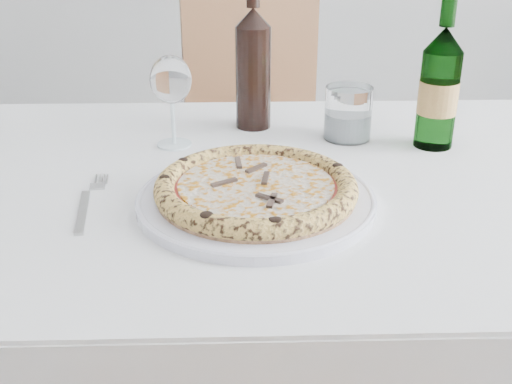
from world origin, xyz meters
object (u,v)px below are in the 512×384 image
at_px(chair_far, 257,139).
at_px(plate, 256,199).
at_px(dining_table, 257,231).
at_px(wine_bottle, 253,67).
at_px(beer_bottle, 439,88).
at_px(wine_glass, 171,82).
at_px(tumbler, 348,117).
at_px(pizza, 256,188).

height_order(chair_far, plate, chair_far).
relative_size(dining_table, wine_bottle, 5.19).
relative_size(dining_table, plate, 4.10).
bearing_deg(beer_bottle, chair_far, 116.03).
xyz_separation_m(wine_glass, beer_bottle, (0.45, 0.01, -0.01)).
distance_m(tumbler, beer_bottle, 0.16).
xyz_separation_m(dining_table, chair_far, (-0.01, 0.78, -0.13)).
bearing_deg(plate, chair_far, 90.53).
bearing_deg(pizza, dining_table, 90.00).
relative_size(plate, wine_bottle, 1.27).
xyz_separation_m(chair_far, wine_glass, (-0.14, -0.65, 0.34)).
height_order(chair_far, beer_bottle, beer_bottle).
relative_size(chair_far, wine_glass, 5.87).
bearing_deg(tumbler, beer_bottle, -14.20).
height_order(plate, wine_bottle, wine_bottle).
bearing_deg(dining_table, chair_far, 90.60).
bearing_deg(wine_bottle, dining_table, -87.72).
bearing_deg(pizza, wine_bottle, 91.61).
bearing_deg(beer_bottle, wine_bottle, 162.54).
bearing_deg(plate, wine_glass, 121.76).
height_order(dining_table, plate, plate).
bearing_deg(pizza, beer_bottle, 38.31).
xyz_separation_m(tumbler, beer_bottle, (0.15, -0.04, 0.06)).
bearing_deg(dining_table, beer_bottle, 24.81).
height_order(tumbler, wine_bottle, wine_bottle).
distance_m(pizza, wine_glass, 0.29).
xyz_separation_m(dining_table, wine_glass, (-0.15, 0.14, 0.21)).
xyz_separation_m(beer_bottle, wine_bottle, (-0.31, 0.10, 0.01)).
bearing_deg(dining_table, plate, -90.00).
xyz_separation_m(plate, wine_bottle, (-0.01, 0.34, 0.10)).
distance_m(plate, pizza, 0.02).
xyz_separation_m(dining_table, plate, (0.00, -0.10, 0.10)).
xyz_separation_m(pizza, wine_glass, (-0.15, 0.24, 0.09)).
xyz_separation_m(dining_table, wine_bottle, (-0.01, 0.24, 0.21)).
distance_m(chair_far, wine_bottle, 0.64).
distance_m(beer_bottle, wine_bottle, 0.33).
distance_m(plate, beer_bottle, 0.40).
distance_m(wine_glass, wine_bottle, 0.17).
bearing_deg(chair_far, dining_table, -89.40).
xyz_separation_m(dining_table, tumbler, (0.16, 0.18, 0.14)).
xyz_separation_m(pizza, tumbler, (0.16, 0.28, 0.01)).
bearing_deg(chair_far, beer_bottle, -63.97).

